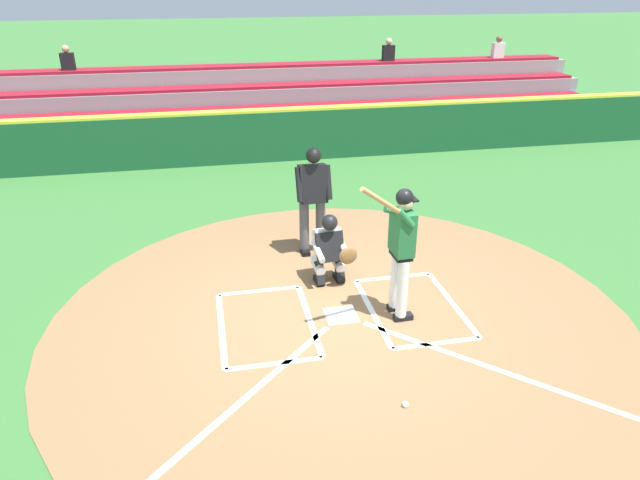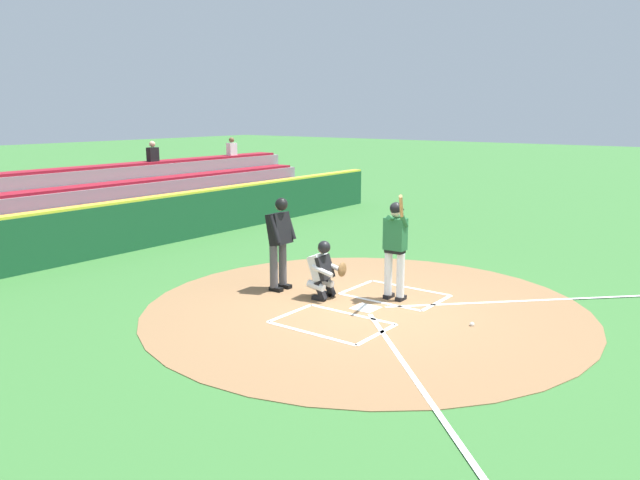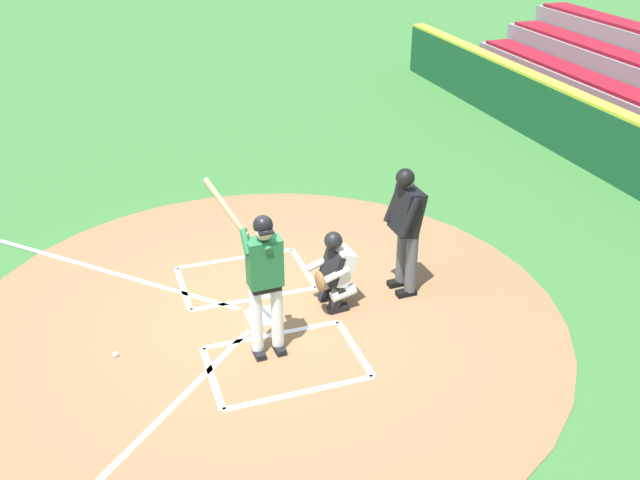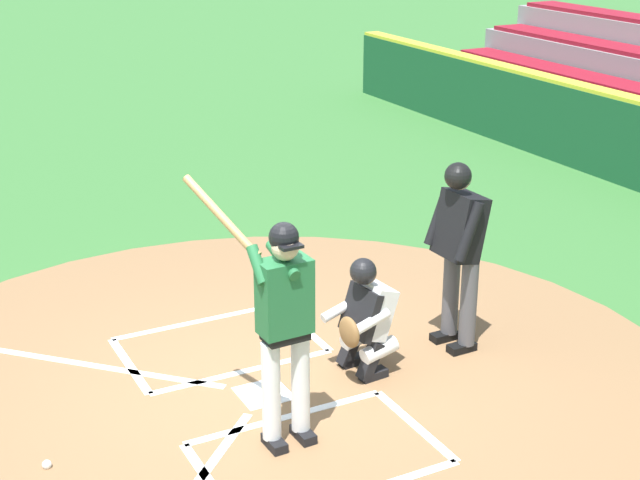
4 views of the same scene
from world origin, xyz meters
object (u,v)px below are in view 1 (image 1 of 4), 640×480
(catcher, at_px, (330,248))
(plate_umpire, at_px, (313,194))
(batter, at_px, (401,245))
(baseball, at_px, (405,405))

(catcher, relative_size, plate_umpire, 0.61)
(plate_umpire, bearing_deg, catcher, 93.23)
(batter, relative_size, catcher, 1.88)
(catcher, height_order, baseball, catcher)
(batter, xyz_separation_m, baseball, (0.50, 1.79, -1.06))
(batter, relative_size, plate_umpire, 1.14)
(batter, bearing_deg, baseball, 74.39)
(plate_umpire, xyz_separation_m, baseball, (-0.26, 3.97, -1.04))
(catcher, bearing_deg, batter, 121.80)
(baseball, bearing_deg, plate_umpire, -86.18)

